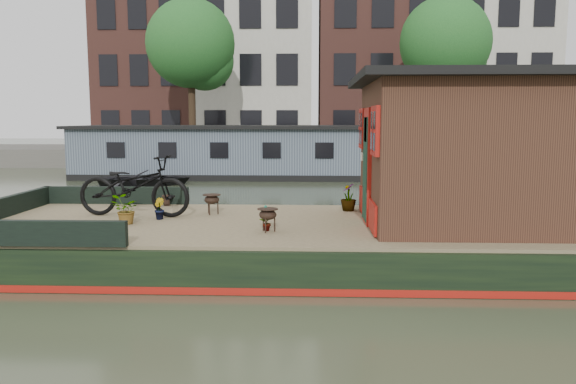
{
  "coord_description": "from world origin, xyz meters",
  "views": [
    {
      "loc": [
        -0.51,
        -9.29,
        2.36
      ],
      "look_at": [
        -0.91,
        0.5,
        1.09
      ],
      "focal_mm": 35.0,
      "sensor_mm": 36.0,
      "label": 1
    }
  ],
  "objects_px": {
    "brazier_rear": "(212,204)",
    "dinghy": "(145,176)",
    "cabin": "(476,149)",
    "bicycle": "(134,186)",
    "brazier_front": "(268,220)",
    "potted_plant_a": "(266,218)"
  },
  "relations": [
    {
      "from": "brazier_rear",
      "to": "dinghy",
      "type": "relative_size",
      "value": 0.11
    },
    {
      "from": "cabin",
      "to": "bicycle",
      "type": "height_order",
      "value": "cabin"
    },
    {
      "from": "bicycle",
      "to": "dinghy",
      "type": "xyz_separation_m",
      "value": [
        -2.88,
        10.29,
        -0.86
      ]
    },
    {
      "from": "brazier_rear",
      "to": "dinghy",
      "type": "bearing_deg",
      "value": 112.83
    },
    {
      "from": "dinghy",
      "to": "brazier_front",
      "type": "bearing_deg",
      "value": -162.12
    },
    {
      "from": "brazier_front",
      "to": "brazier_rear",
      "type": "height_order",
      "value": "brazier_rear"
    },
    {
      "from": "potted_plant_a",
      "to": "bicycle",
      "type": "bearing_deg",
      "value": 153.22
    },
    {
      "from": "cabin",
      "to": "dinghy",
      "type": "relative_size",
      "value": 1.23
    },
    {
      "from": "brazier_front",
      "to": "dinghy",
      "type": "height_order",
      "value": "brazier_front"
    },
    {
      "from": "dinghy",
      "to": "potted_plant_a",
      "type": "bearing_deg",
      "value": -162.09
    },
    {
      "from": "cabin",
      "to": "brazier_rear",
      "type": "bearing_deg",
      "value": 170.94
    },
    {
      "from": "cabin",
      "to": "dinghy",
      "type": "xyz_separation_m",
      "value": [
        -8.72,
        10.76,
        -1.54
      ]
    },
    {
      "from": "brazier_rear",
      "to": "bicycle",
      "type": "bearing_deg",
      "value": -169.75
    },
    {
      "from": "bicycle",
      "to": "brazier_rear",
      "type": "relative_size",
      "value": 5.62
    },
    {
      "from": "brazier_rear",
      "to": "dinghy",
      "type": "height_order",
      "value": "brazier_rear"
    },
    {
      "from": "potted_plant_a",
      "to": "brazier_front",
      "type": "bearing_deg",
      "value": -69.66
    },
    {
      "from": "potted_plant_a",
      "to": "brazier_rear",
      "type": "xyz_separation_m",
      "value": [
        -1.11,
        1.48,
        -0.01
      ]
    },
    {
      "from": "bicycle",
      "to": "dinghy",
      "type": "bearing_deg",
      "value": 22.47
    },
    {
      "from": "bicycle",
      "to": "brazier_front",
      "type": "height_order",
      "value": "bicycle"
    },
    {
      "from": "bicycle",
      "to": "dinghy",
      "type": "height_order",
      "value": "bicycle"
    },
    {
      "from": "cabin",
      "to": "bicycle",
      "type": "distance_m",
      "value": 5.9
    },
    {
      "from": "bicycle",
      "to": "potted_plant_a",
      "type": "relative_size",
      "value": 5.22
    }
  ]
}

